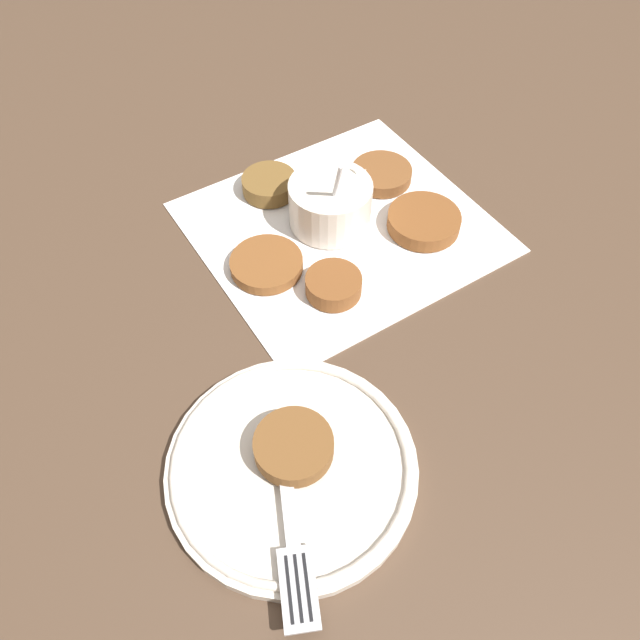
{
  "coord_description": "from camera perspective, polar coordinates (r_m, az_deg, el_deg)",
  "views": [
    {
      "loc": [
        -0.41,
        -0.37,
        0.54
      ],
      "look_at": [
        -0.15,
        -0.08,
        0.02
      ],
      "focal_mm": 35.0,
      "sensor_mm": 36.0,
      "label": 1
    }
  ],
  "objects": [
    {
      "name": "napkin",
      "position": [
        0.77,
        1.93,
        8.54
      ],
      "size": [
        0.38,
        0.36,
        0.0
      ],
      "color": "white",
      "rests_on": "ground_plane"
    },
    {
      "name": "fritter_2",
      "position": [
        0.81,
        -4.65,
        12.26
      ],
      "size": [
        0.07,
        0.07,
        0.02
      ],
      "color": "brown",
      "rests_on": "napkin"
    },
    {
      "name": "fritter_3",
      "position": [
        0.72,
        -4.92,
        5.11
      ],
      "size": [
        0.08,
        0.08,
        0.01
      ],
      "color": "brown",
      "rests_on": "napkin"
    },
    {
      "name": "serving_plate",
      "position": [
        0.58,
        -2.6,
        -13.18
      ],
      "size": [
        0.23,
        0.23,
        0.02
      ],
      "color": "silver",
      "rests_on": "ground_plane"
    },
    {
      "name": "sauce_bowl",
      "position": [
        0.76,
        0.97,
        10.47
      ],
      "size": [
        0.11,
        0.1,
        0.11
      ],
      "color": "silver",
      "rests_on": "napkin"
    },
    {
      "name": "fork",
      "position": [
        0.54,
        -2.43,
        -19.92
      ],
      "size": [
        0.11,
        0.15,
        0.0
      ],
      "color": "silver",
      "rests_on": "serving_plate"
    },
    {
      "name": "fritter_1",
      "position": [
        0.77,
        9.47,
        8.91
      ],
      "size": [
        0.09,
        0.09,
        0.02
      ],
      "color": "brown",
      "rests_on": "napkin"
    },
    {
      "name": "fritter_0",
      "position": [
        0.69,
        1.24,
        3.23
      ],
      "size": [
        0.06,
        0.06,
        0.02
      ],
      "color": "brown",
      "rests_on": "napkin"
    },
    {
      "name": "ground_plane",
      "position": [
        0.77,
        4.38,
        8.27
      ],
      "size": [
        4.0,
        4.0,
        0.0
      ],
      "primitive_type": "plane",
      "color": "#4C3828"
    },
    {
      "name": "fritter_on_plate",
      "position": [
        0.57,
        -2.43,
        -11.45
      ],
      "size": [
        0.07,
        0.07,
        0.02
      ],
      "color": "brown",
      "rests_on": "serving_plate"
    },
    {
      "name": "fritter_4",
      "position": [
        0.83,
        5.65,
        13.15
      ],
      "size": [
        0.08,
        0.08,
        0.02
      ],
      "color": "brown",
      "rests_on": "napkin"
    }
  ]
}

